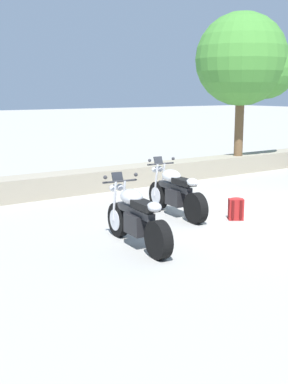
{
  "coord_description": "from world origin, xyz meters",
  "views": [
    {
      "loc": [
        -8.2,
        -6.76,
        2.61
      ],
      "look_at": [
        -2.59,
        1.2,
        0.65
      ],
      "focal_mm": 47.38,
      "sensor_mm": 36.0,
      "label": 1
    }
  ],
  "objects_px": {
    "motorcycle_white_centre": "(176,193)",
    "leafy_tree_far_left": "(247,62)",
    "motorcycle_silver_near_left": "(136,219)",
    "rider_backpack": "(236,208)"
  },
  "relations": [
    {
      "from": "motorcycle_silver_near_left",
      "to": "leafy_tree_far_left",
      "type": "height_order",
      "value": "leafy_tree_far_left"
    },
    {
      "from": "rider_backpack",
      "to": "motorcycle_silver_near_left",
      "type": "bearing_deg",
      "value": -173.33
    },
    {
      "from": "motorcycle_white_centre",
      "to": "motorcycle_silver_near_left",
      "type": "bearing_deg",
      "value": -145.31
    },
    {
      "from": "rider_backpack",
      "to": "leafy_tree_far_left",
      "type": "bearing_deg",
      "value": 42.71
    },
    {
      "from": "motorcycle_silver_near_left",
      "to": "rider_backpack",
      "type": "xyz_separation_m",
      "value": [
        2.68,
        0.31,
        -0.24
      ]
    },
    {
      "from": "motorcycle_white_centre",
      "to": "rider_backpack",
      "type": "height_order",
      "value": "motorcycle_white_centre"
    },
    {
      "from": "motorcycle_silver_near_left",
      "to": "leafy_tree_far_left",
      "type": "xyz_separation_m",
      "value": [
        7.26,
        4.54,
        3.0
      ]
    },
    {
      "from": "motorcycle_white_centre",
      "to": "leafy_tree_far_left",
      "type": "bearing_deg",
      "value": 31.05
    },
    {
      "from": "motorcycle_white_centre",
      "to": "rider_backpack",
      "type": "bearing_deg",
      "value": -52.18
    },
    {
      "from": "motorcycle_white_centre",
      "to": "rider_backpack",
      "type": "distance_m",
      "value": 1.29
    }
  ]
}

